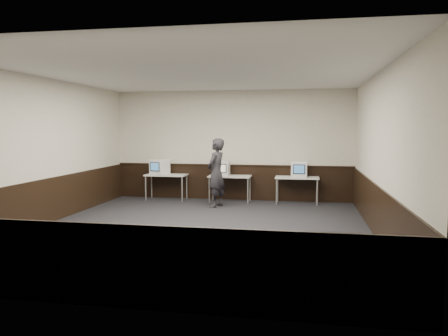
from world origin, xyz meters
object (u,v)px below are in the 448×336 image
(desk_center, at_px, (230,178))
(emac_right, at_px, (299,169))
(emac_left, at_px, (160,167))
(desk_left, at_px, (166,177))
(desk_right, at_px, (297,179))
(person, at_px, (216,173))
(emac_center, at_px, (222,168))

(desk_center, relative_size, emac_right, 2.52)
(desk_center, distance_m, emac_right, 1.97)
(emac_left, bearing_deg, desk_left, 30.11)
(emac_left, distance_m, emac_right, 4.04)
(desk_left, bearing_deg, desk_right, 0.00)
(person, bearing_deg, desk_left, -101.60)
(emac_center, distance_m, emac_right, 2.17)
(desk_center, xyz_separation_m, desk_right, (1.90, 0.00, 0.00))
(emac_left, bearing_deg, desk_center, 19.17)
(desk_left, relative_size, emac_right, 2.52)
(emac_left, bearing_deg, emac_center, 18.31)
(desk_left, relative_size, desk_center, 1.00)
(desk_left, xyz_separation_m, desk_right, (3.80, 0.00, 0.00))
(emac_right, bearing_deg, person, -158.17)
(desk_right, relative_size, emac_right, 2.52)
(desk_center, xyz_separation_m, emac_right, (1.95, -0.05, 0.29))
(desk_center, xyz_separation_m, person, (-0.22, -0.90, 0.24))
(desk_right, relative_size, emac_center, 2.69)
(emac_right, height_order, person, person)
(desk_center, height_order, emac_left, emac_left)
(emac_center, bearing_deg, desk_center, 7.11)
(emac_center, bearing_deg, emac_right, -1.68)
(desk_left, bearing_deg, emac_left, -167.97)
(desk_right, xyz_separation_m, emac_right, (0.05, -0.05, 0.29))
(desk_center, relative_size, emac_center, 2.69)
(person, bearing_deg, desk_center, -177.10)
(desk_left, xyz_separation_m, emac_center, (1.68, -0.03, 0.27))
(desk_center, height_order, emac_right, emac_right)
(desk_center, distance_m, person, 0.96)
(emac_center, xyz_separation_m, emac_right, (2.17, -0.01, 0.02))
(desk_right, height_order, emac_left, emac_left)
(desk_left, distance_m, emac_center, 1.71)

